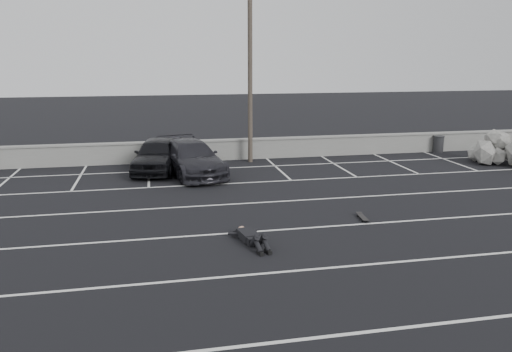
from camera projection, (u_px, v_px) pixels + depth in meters
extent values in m
plane|color=black|center=(348.00, 266.00, 12.62)|extent=(120.00, 120.00, 0.00)
cube|color=gray|center=(247.00, 149.00, 25.85)|extent=(50.00, 0.35, 1.00)
cube|color=gray|center=(247.00, 139.00, 25.72)|extent=(50.00, 0.45, 0.08)
cube|color=silver|center=(406.00, 328.00, 9.76)|extent=(36.00, 0.10, 0.01)
cube|color=silver|center=(348.00, 266.00, 12.62)|extent=(36.00, 0.10, 0.01)
cube|color=silver|center=(312.00, 228.00, 15.48)|extent=(36.00, 0.10, 0.01)
cube|color=silver|center=(287.00, 201.00, 18.34)|extent=(36.00, 0.10, 0.01)
cube|color=silver|center=(269.00, 182.00, 21.20)|extent=(36.00, 0.10, 0.01)
cube|color=silver|center=(255.00, 167.00, 24.05)|extent=(36.00, 0.10, 0.01)
cube|color=silver|center=(7.00, 180.00, 21.44)|extent=(0.10, 5.00, 0.01)
cube|color=silver|center=(80.00, 177.00, 22.02)|extent=(0.10, 5.00, 0.01)
cube|color=silver|center=(149.00, 174.00, 22.61)|extent=(0.10, 5.00, 0.01)
cube|color=silver|center=(215.00, 171.00, 23.19)|extent=(0.10, 5.00, 0.01)
cube|color=silver|center=(277.00, 168.00, 23.77)|extent=(0.10, 5.00, 0.01)
cube|color=silver|center=(337.00, 165.00, 24.36)|extent=(0.10, 5.00, 0.01)
cube|color=silver|center=(394.00, 163.00, 24.94)|extent=(0.10, 5.00, 0.01)
cube|color=silver|center=(448.00, 160.00, 25.52)|extent=(0.10, 5.00, 0.01)
cube|color=silver|center=(500.00, 158.00, 26.10)|extent=(0.10, 5.00, 0.01)
imported|color=black|center=(158.00, 155.00, 22.98)|extent=(2.74, 4.86, 1.56)
imported|color=#232228|center=(191.00, 158.00, 22.37)|extent=(3.24, 5.52, 1.50)
cylinder|color=#4C4238|center=(250.00, 76.00, 24.21)|extent=(0.23, 0.23, 8.55)
cylinder|color=#27282A|center=(438.00, 145.00, 27.56)|extent=(0.68, 0.68, 0.88)
cylinder|color=#27282A|center=(439.00, 136.00, 27.45)|extent=(0.76, 0.76, 0.05)
cube|color=black|center=(363.00, 217.00, 16.26)|extent=(0.27, 0.76, 0.02)
cube|color=#27282A|center=(360.00, 216.00, 16.50)|extent=(0.16, 0.06, 0.04)
cube|color=#27282A|center=(365.00, 220.00, 16.02)|extent=(0.16, 0.06, 0.04)
cylinder|color=black|center=(358.00, 216.00, 16.50)|extent=(0.03, 0.06, 0.05)
cylinder|color=black|center=(363.00, 216.00, 16.52)|extent=(0.03, 0.06, 0.05)
cylinder|color=black|center=(362.00, 221.00, 16.02)|extent=(0.03, 0.06, 0.05)
cylinder|color=black|center=(368.00, 221.00, 16.04)|extent=(0.03, 0.06, 0.05)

